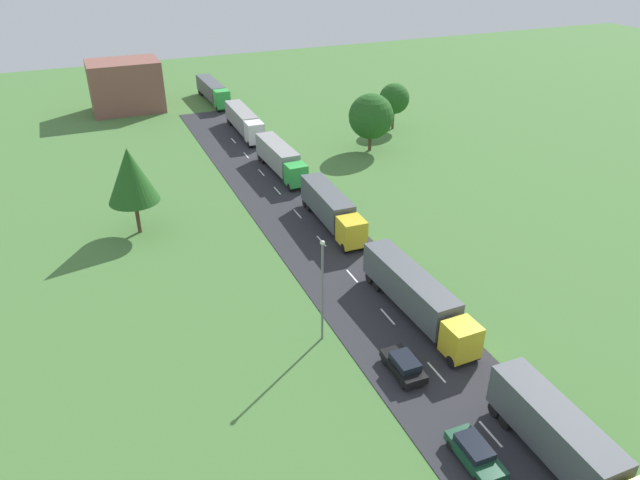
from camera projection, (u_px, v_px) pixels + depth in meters
road at (422, 357)px, 45.34m from camera, size 10.00×140.00×0.06m
lane_marking_centre at (455, 394)px, 41.78m from camera, size 0.16×119.15×0.01m
truck_lead at (567, 444)px, 35.11m from camera, size 2.61×12.31×3.75m
truck_second at (416, 294)px, 49.08m from camera, size 2.88×14.37×3.69m
truck_third at (331, 208)px, 63.52m from camera, size 2.84×13.02×3.68m
truck_fourth at (280, 158)px, 76.68m from camera, size 2.71×12.87×3.65m
truck_fifth at (244, 121)px, 90.62m from camera, size 2.74×14.04×3.50m
truck_sixth at (213, 90)px, 106.27m from camera, size 2.80×14.34×3.49m
car_second at (475, 453)px, 36.21m from camera, size 1.91×4.32×1.43m
car_third at (404, 365)px, 43.31m from camera, size 1.91×4.13×1.49m
lamppost_second at (322, 286)px, 44.97m from camera, size 0.36×0.36×8.98m
tree_oak at (371, 116)px, 82.83m from camera, size 6.36×6.36×8.20m
tree_maple at (131, 175)px, 60.09m from camera, size 5.27×5.27×9.48m
tree_pine at (394, 99)px, 91.59m from camera, size 4.72×4.72×7.19m
distant_building at (126, 86)px, 100.74m from camera, size 11.74×8.28×8.44m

